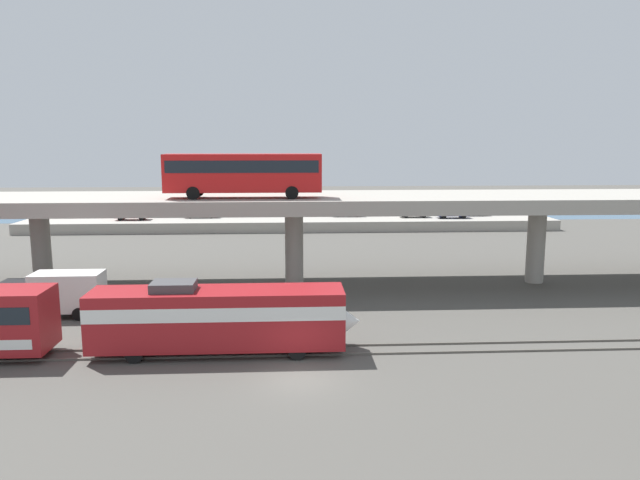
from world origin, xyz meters
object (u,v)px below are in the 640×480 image
at_px(parked_car_1, 453,212).
at_px(transit_bus_on_overpass, 244,171).
at_px(train_locomotive, 231,315).
at_px(service_truck_west, 55,293).
at_px(parked_car_4, 251,210).
at_px(parked_car_3, 132,214).
at_px(parked_car_6, 414,212).
at_px(parked_car_0, 471,210).
at_px(parked_car_2, 347,211).
at_px(parked_car_5, 201,212).

bearing_deg(parked_car_1, transit_bus_on_overpass, 52.50).
relative_size(train_locomotive, service_truck_west, 2.21).
xyz_separation_m(service_truck_west, parked_car_4, (10.68, 44.61, 0.53)).
height_order(train_locomotive, parked_car_4, train_locomotive).
relative_size(parked_car_3, parked_car_4, 0.97).
distance_m(train_locomotive, parked_car_1, 54.51).
bearing_deg(service_truck_west, parked_car_6, -129.03).
bearing_deg(parked_car_3, parked_car_0, 2.80).
distance_m(service_truck_west, parked_car_2, 49.18).
bearing_deg(parked_car_0, parked_car_2, 179.90).
distance_m(parked_car_1, parked_car_3, 43.56).
relative_size(parked_car_0, parked_car_6, 1.11).
bearing_deg(transit_bus_on_overpass, train_locomotive, -89.51).
bearing_deg(parked_car_1, service_truck_west, 46.11).
height_order(transit_bus_on_overpass, parked_car_3, transit_bus_on_overpass).
bearing_deg(parked_car_1, parked_car_6, -12.88).
bearing_deg(train_locomotive, parked_car_4, 92.12).
relative_size(train_locomotive, parked_car_6, 3.70).
distance_m(parked_car_0, parked_car_4, 31.31).
relative_size(parked_car_2, parked_car_4, 0.96).
relative_size(parked_car_1, parked_car_3, 0.98).
distance_m(train_locomotive, service_truck_west, 14.89).
relative_size(service_truck_west, parked_car_2, 1.54).
relative_size(train_locomotive, parked_car_3, 3.38).
height_order(service_truck_west, parked_car_6, service_truck_west).
bearing_deg(parked_car_6, parked_car_4, -8.42).
height_order(service_truck_west, parked_car_1, service_truck_west).
xyz_separation_m(transit_bus_on_overpass, parked_car_0, (29.43, 36.61, -7.38)).
bearing_deg(parked_car_6, parked_car_5, -2.36).
height_order(parked_car_2, parked_car_5, same).
relative_size(transit_bus_on_overpass, parked_car_0, 2.66).
relative_size(transit_bus_on_overpass, parked_car_6, 2.95).
distance_m(parked_car_0, parked_car_2, 17.67).
distance_m(parked_car_1, parked_car_6, 5.25).
relative_size(transit_bus_on_overpass, parked_car_2, 2.72).
relative_size(transit_bus_on_overpass, service_truck_west, 1.76).
distance_m(transit_bus_on_overpass, parked_car_3, 39.23).
relative_size(parked_car_5, parked_car_6, 1.14).
relative_size(parked_car_4, parked_car_5, 0.99).
xyz_separation_m(parked_car_0, parked_car_4, (-31.26, 1.86, 0.00)).
height_order(transit_bus_on_overpass, parked_car_6, transit_bus_on_overpass).
bearing_deg(parked_car_4, train_locomotive, -87.88).
distance_m(parked_car_0, parked_car_5, 38.03).
distance_m(transit_bus_on_overpass, parked_car_1, 43.41).
height_order(train_locomotive, parked_car_3, train_locomotive).
xyz_separation_m(parked_car_4, parked_car_6, (22.75, -3.37, -0.00)).
xyz_separation_m(service_truck_west, parked_car_0, (41.94, 42.74, 0.53)).
height_order(parked_car_0, parked_car_5, same).
bearing_deg(parked_car_6, service_truck_west, 50.97).
bearing_deg(parked_car_4, transit_bus_on_overpass, -87.29).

